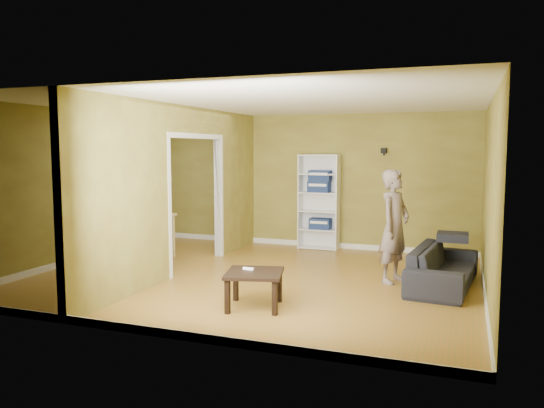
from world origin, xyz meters
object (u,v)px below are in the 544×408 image
Objects in this scene: bookshelf at (320,202)px; chair_far at (158,230)px; person at (395,217)px; chair_near at (120,235)px; sofa at (443,261)px; dining_table at (134,219)px; chair_left at (97,228)px; coffee_table at (254,277)px.

chair_far is (-2.69, -1.50, -0.48)m from bookshelf.
person reaches higher than chair_near.
sofa is 0.91m from person.
chair_left is (-0.76, -0.04, -0.18)m from dining_table.
dining_table is 1.20× the size of chair_near.
bookshelf is 1.74× the size of chair_near.
chair_far reaches higher than sofa.
chair_far is at bearing 70.56° from chair_near.
sofa is at bearing -179.76° from chair_far.
person is 4.44m from chair_near.
sofa is 1.84× the size of chair_left.
coffee_table is 0.64× the size of chair_near.
sofa is at bearing -42.65° from bookshelf.
coffee_table is at bearing 147.41° from chair_far.
person is 1.84× the size of chair_left.
chair_left reaches higher than coffee_table.
dining_table is at bearing 147.75° from coffee_table.
bookshelf reaches higher than coffee_table.
chair_far reaches higher than coffee_table.
chair_left is at bearing -176.73° from dining_table.
sofa is 5.93m from chair_left.
coffee_table is 3.92m from chair_far.
chair_near is (-2.96, 1.40, 0.15)m from coffee_table.
person is 2.87× the size of coffee_table.
chair_left is 1.00× the size of chair_near.
person is 1.53× the size of dining_table.
bookshelf is 2.09× the size of chair_far.
sofa is 1.00× the size of person.
sofa is 2.21× the size of chair_far.
chair_left and chair_near have the same top height.
coffee_table is 0.64× the size of chair_left.
sofa is 1.06× the size of bookshelf.
person is 4.49m from dining_table.
chair_left reaches higher than sofa.
person is 2.20× the size of chair_far.
dining_table is (-5.17, 0.08, 0.34)m from sofa.
person is (-0.69, 0.00, 0.60)m from sofa.
sofa is 3.30m from bookshelf.
coffee_table is 0.53× the size of dining_table.
bookshelf is 1.45× the size of dining_table.
chair_near is 1.16m from chair_far.
chair_far is (-2.97, 2.56, 0.06)m from coffee_table.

